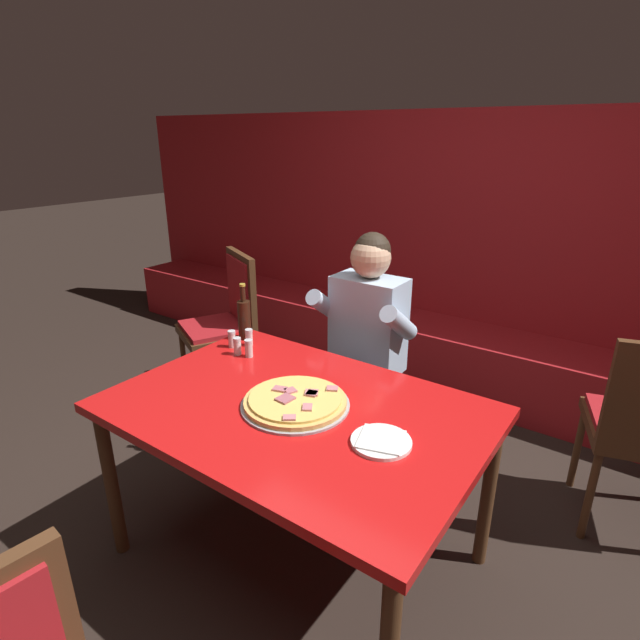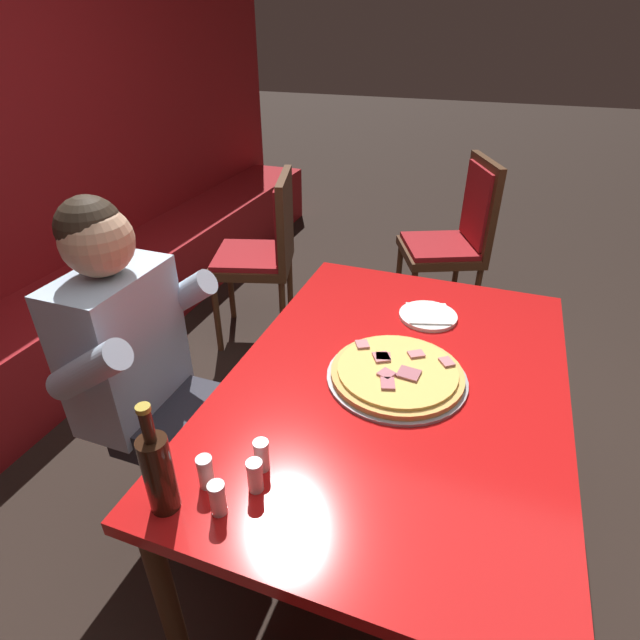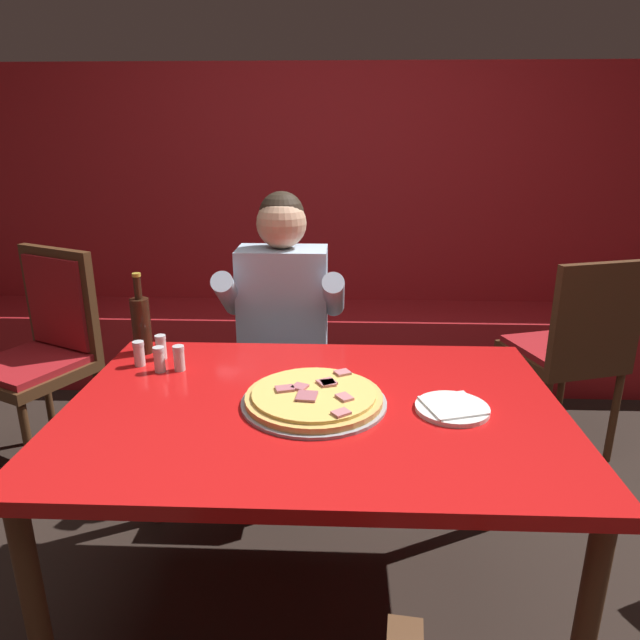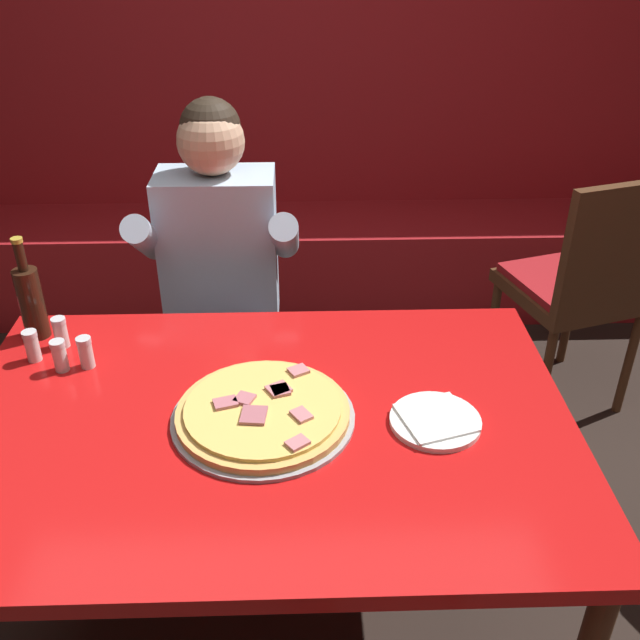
{
  "view_description": "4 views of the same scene",
  "coord_description": "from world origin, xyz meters",
  "views": [
    {
      "loc": [
        1.06,
        -1.33,
        1.75
      ],
      "look_at": [
        -0.13,
        0.35,
        0.97
      ],
      "focal_mm": 28.0,
      "sensor_mm": 36.0,
      "label": 1
    },
    {
      "loc": [
        -1.21,
        -0.19,
        1.69
      ],
      "look_at": [
        0.14,
        0.3,
        0.82
      ],
      "focal_mm": 28.0,
      "sensor_mm": 36.0,
      "label": 2
    },
    {
      "loc": [
        0.08,
        -1.5,
        1.5
      ],
      "look_at": [
        0.01,
        0.22,
        0.94
      ],
      "focal_mm": 32.0,
      "sensor_mm": 36.0,
      "label": 3
    },
    {
      "loc": [
        0.09,
        -1.3,
        1.8
      ],
      "look_at": [
        0.14,
        0.19,
        0.9
      ],
      "focal_mm": 40.0,
      "sensor_mm": 36.0,
      "label": 4
    }
  ],
  "objects": [
    {
      "name": "diner_seated_blue_shirt",
      "position": [
        -0.18,
        0.78,
        0.71
      ],
      "size": [
        0.53,
        0.53,
        1.27
      ],
      "color": "black",
      "rests_on": "ground_plane"
    },
    {
      "name": "plate_white_paper",
      "position": [
        0.4,
        -0.03,
        0.76
      ],
      "size": [
        0.21,
        0.21,
        0.02
      ],
      "color": "white",
      "rests_on": "main_dining_table"
    },
    {
      "name": "ground_plane",
      "position": [
        0.0,
        0.0,
        0.0
      ],
      "size": [
        24.0,
        24.0,
        0.0
      ],
      "primitive_type": "plane",
      "color": "black"
    },
    {
      "name": "booth_bench",
      "position": [
        0.0,
        1.86,
        0.23
      ],
      "size": [
        6.46,
        0.48,
        0.46
      ],
      "primitive_type": "cube",
      "color": "#A3191E",
      "rests_on": "ground_plane"
    },
    {
      "name": "shaker_oregano",
      "position": [
        -0.55,
        0.33,
        0.79
      ],
      "size": [
        0.04,
        0.04,
        0.09
      ],
      "color": "silver",
      "rests_on": "main_dining_table"
    },
    {
      "name": "shaker_red_pepper_flakes",
      "position": [
        -0.52,
        0.22,
        0.79
      ],
      "size": [
        0.04,
        0.04,
        0.09
      ],
      "color": "silver",
      "rests_on": "main_dining_table"
    },
    {
      "name": "booth_wall_panel",
      "position": [
        0.0,
        2.18,
        0.95
      ],
      "size": [
        6.8,
        0.16,
        1.9
      ],
      "primitive_type": "cube",
      "color": "#A3191E",
      "rests_on": "ground_plane"
    },
    {
      "name": "pizza",
      "position": [
        0.0,
        0.0,
        0.77
      ],
      "size": [
        0.43,
        0.43,
        0.05
      ],
      "color": "#9E9EA3",
      "rests_on": "main_dining_table"
    },
    {
      "name": "main_dining_table",
      "position": [
        0.0,
        0.0,
        0.68
      ],
      "size": [
        1.44,
        0.98,
        0.75
      ],
      "color": "#4C2D19",
      "rests_on": "ground_plane"
    },
    {
      "name": "dining_chair_near_right",
      "position": [
        -1.27,
        0.86,
        0.59
      ],
      "size": [
        0.59,
        0.59,
        1.01
      ],
      "color": "#4C2D19",
      "rests_on": "ground_plane"
    },
    {
      "name": "beer_bottle",
      "position": [
        -0.63,
        0.39,
        0.86
      ],
      "size": [
        0.07,
        0.07,
        0.29
      ],
      "color": "black",
      "rests_on": "main_dining_table"
    },
    {
      "name": "shaker_black_pepper",
      "position": [
        -0.6,
        0.26,
        0.79
      ],
      "size": [
        0.04,
        0.04,
        0.09
      ],
      "color": "silver",
      "rests_on": "main_dining_table"
    },
    {
      "name": "shaker_parmesan",
      "position": [
        -0.46,
        0.23,
        0.79
      ],
      "size": [
        0.04,
        0.04,
        0.09
      ],
      "color": "silver",
      "rests_on": "main_dining_table"
    }
  ]
}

